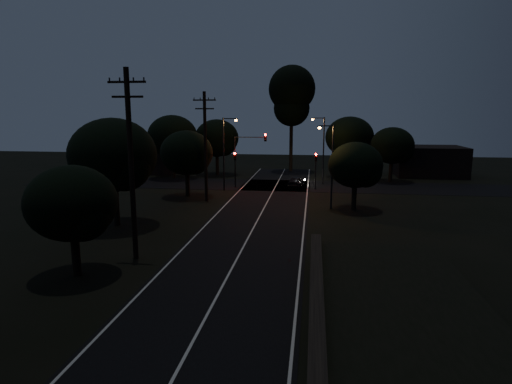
# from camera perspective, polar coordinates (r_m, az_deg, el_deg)

# --- Properties ---
(road_surface) EXTENTS (60.00, 70.00, 0.03)m
(road_surface) POSITION_cam_1_polar(r_m,az_deg,el_deg) (40.40, 1.36, -1.64)
(road_surface) COLOR black
(road_surface) RESTS_ON ground
(utility_pole_mid) EXTENTS (2.20, 0.30, 11.00)m
(utility_pole_mid) POSITION_cam_1_polar(r_m,az_deg,el_deg) (25.50, -16.33, 3.83)
(utility_pole_mid) COLOR black
(utility_pole_mid) RESTS_ON ground
(utility_pole_far) EXTENTS (2.20, 0.30, 10.50)m
(utility_pole_far) POSITION_cam_1_polar(r_m,az_deg,el_deg) (41.56, -6.77, 6.26)
(utility_pole_far) COLOR black
(utility_pole_far) RESTS_ON ground
(tree_left_b) EXTENTS (4.64, 4.64, 5.90)m
(tree_left_b) POSITION_cam_1_polar(r_m,az_deg,el_deg) (23.92, -23.12, -1.66)
(tree_left_b) COLOR black
(tree_left_b) RESTS_ON ground
(tree_left_c) EXTENTS (6.47, 6.47, 8.18)m
(tree_left_c) POSITION_cam_1_polar(r_m,az_deg,el_deg) (33.53, -18.24, 4.46)
(tree_left_c) COLOR black
(tree_left_c) RESTS_ON ground
(tree_left_d) EXTENTS (5.35, 5.35, 6.78)m
(tree_left_d) POSITION_cam_1_polar(r_m,az_deg,el_deg) (44.08, -9.05, 5.02)
(tree_left_d) COLOR black
(tree_left_d) RESTS_ON ground
(tree_far_nw) EXTENTS (6.04, 6.04, 7.65)m
(tree_far_nw) POSITION_cam_1_polar(r_m,az_deg,el_deg) (59.59, -5.07, 7.05)
(tree_far_nw) COLOR black
(tree_far_nw) RESTS_ON ground
(tree_far_w) EXTENTS (6.47, 6.47, 8.25)m
(tree_far_w) POSITION_cam_1_polar(r_m,az_deg,el_deg) (57.05, -10.90, 7.16)
(tree_far_w) COLOR black
(tree_far_w) RESTS_ON ground
(tree_far_ne) EXTENTS (6.37, 6.37, 8.05)m
(tree_far_ne) POSITION_cam_1_polar(r_m,az_deg,el_deg) (58.30, 12.59, 7.02)
(tree_far_ne) COLOR black
(tree_far_ne) RESTS_ON ground
(tree_far_e) EXTENTS (5.35, 5.35, 6.78)m
(tree_far_e) POSITION_cam_1_polar(r_m,az_deg,el_deg) (56.05, 17.90, 5.79)
(tree_far_e) COLOR black
(tree_far_e) RESTS_ON ground
(tree_right_a) EXTENTS (4.75, 4.75, 6.04)m
(tree_right_a) POSITION_cam_1_polar(r_m,az_deg,el_deg) (38.50, 13.37, 3.36)
(tree_right_a) COLOR black
(tree_right_a) RESTS_ON ground
(tall_pine) EXTENTS (6.71, 6.71, 15.26)m
(tall_pine) POSITION_cam_1_polar(r_m,az_deg,el_deg) (63.27, 4.79, 12.73)
(tall_pine) COLOR black
(tall_pine) RESTS_ON ground
(building_left) EXTENTS (10.00, 8.00, 4.40)m
(building_left) POSITION_cam_1_polar(r_m,az_deg,el_deg) (65.18, -14.31, 4.63)
(building_left) COLOR black
(building_left) RESTS_ON ground
(building_right) EXTENTS (9.00, 7.00, 4.00)m
(building_right) POSITION_cam_1_polar(r_m,az_deg,el_deg) (63.44, 22.00, 3.86)
(building_right) COLOR black
(building_right) RESTS_ON ground
(signal_left) EXTENTS (0.28, 0.35, 4.10)m
(signal_left) POSITION_cam_1_polar(r_m,az_deg,el_deg) (49.27, -2.81, 3.88)
(signal_left) COLOR black
(signal_left) RESTS_ON ground
(signal_right) EXTENTS (0.28, 0.35, 4.10)m
(signal_right) POSITION_cam_1_polar(r_m,az_deg,el_deg) (48.45, 7.97, 3.68)
(signal_right) COLOR black
(signal_right) RESTS_ON ground
(signal_mast) EXTENTS (3.70, 0.35, 6.25)m
(signal_mast) POSITION_cam_1_polar(r_m,az_deg,el_deg) (48.85, -0.87, 5.61)
(signal_mast) COLOR black
(signal_mast) RESTS_ON ground
(streetlight_a) EXTENTS (1.66, 0.26, 8.00)m
(streetlight_a) POSITION_cam_1_polar(r_m,az_deg,el_deg) (47.29, -4.12, 5.78)
(streetlight_a) COLOR black
(streetlight_a) RESTS_ON ground
(streetlight_b) EXTENTS (1.66, 0.26, 8.00)m
(streetlight_b) POSITION_cam_1_polar(r_m,az_deg,el_deg) (52.28, 8.79, 6.14)
(streetlight_b) COLOR black
(streetlight_b) RESTS_ON ground
(streetlight_c) EXTENTS (1.46, 0.26, 7.50)m
(streetlight_c) POSITION_cam_1_polar(r_m,az_deg,el_deg) (38.39, 9.90, 4.13)
(streetlight_c) COLOR black
(streetlight_c) RESTS_ON ground
(car) EXTENTS (2.17, 3.77, 1.21)m
(car) POSITION_cam_1_polar(r_m,az_deg,el_deg) (50.11, 5.39, 1.38)
(car) COLOR black
(car) RESTS_ON ground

